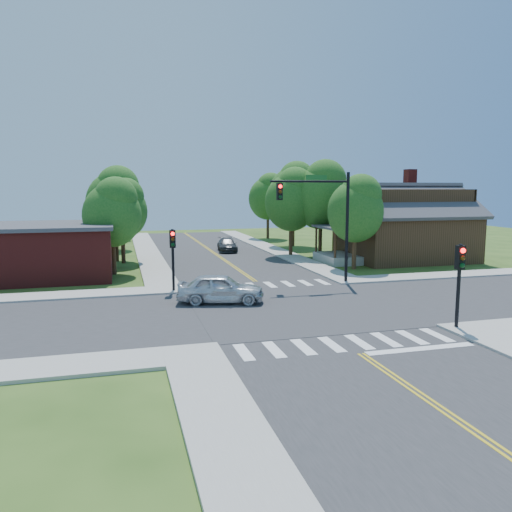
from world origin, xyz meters
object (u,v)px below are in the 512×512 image
object	(u,v)px
signal_pole_se	(460,270)
car_silver	(221,289)
signal_mast_ne	(323,209)
car_dgrey	(227,245)
house_ne	(404,221)
signal_pole_nw	(173,248)

from	to	relation	value
signal_pole_se	car_silver	bearing A→B (deg)	139.47
signal_mast_ne	car_dgrey	bearing A→B (deg)	97.77
signal_pole_se	car_silver	distance (m)	12.03
house_ne	car_dgrey	distance (m)	16.72
signal_mast_ne	signal_pole_se	world-z (taller)	signal_mast_ne
car_silver	car_dgrey	size ratio (longest dim) A/B	1.11
signal_mast_ne	car_dgrey	xyz separation A→B (m)	(-2.45, 17.92, -4.22)
house_ne	signal_pole_se	bearing A→B (deg)	-115.58
signal_pole_se	signal_pole_nw	distance (m)	15.84
signal_pole_se	house_ne	world-z (taller)	house_ne
car_dgrey	signal_pole_se	bearing A→B (deg)	-75.07
car_silver	car_dgrey	xyz separation A→B (m)	(4.90, 21.41, -0.17)
signal_pole_se	signal_pole_nw	world-z (taller)	same
signal_mast_ne	car_dgrey	size ratio (longest dim) A/B	1.60
car_silver	signal_mast_ne	bearing A→B (deg)	-50.18
signal_pole_nw	car_dgrey	distance (m)	19.39
signal_pole_se	car_silver	xyz separation A→B (m)	(-9.04, 7.73, -1.87)
house_ne	car_silver	xyz separation A→B (m)	(-18.54, -12.13, -2.53)
signal_pole_nw	house_ne	size ratio (longest dim) A/B	0.29
signal_mast_ne	house_ne	world-z (taller)	signal_mast_ne
signal_mast_ne	house_ne	bearing A→B (deg)	37.68
house_ne	car_silver	size ratio (longest dim) A/B	2.62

